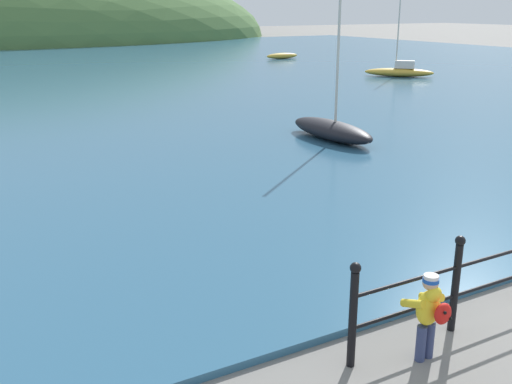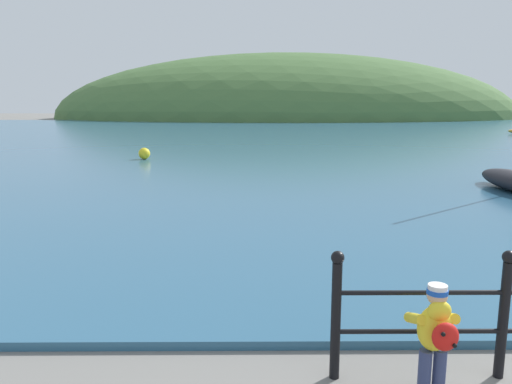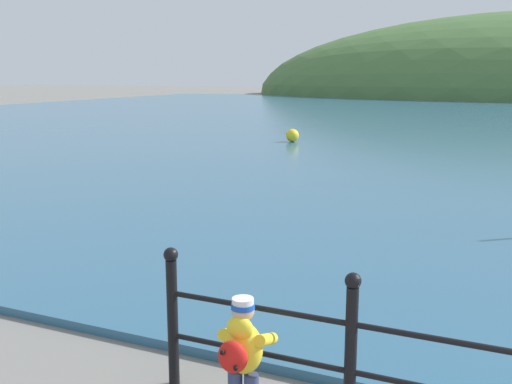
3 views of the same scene
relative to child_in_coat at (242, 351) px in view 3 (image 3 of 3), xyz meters
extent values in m
cylinder|color=black|center=(-0.79, 0.31, -0.06)|extent=(0.09, 0.09, 1.10)
sphere|color=black|center=(-0.79, 0.31, 0.54)|extent=(0.12, 0.12, 0.12)
cylinder|color=black|center=(0.73, 0.31, -0.06)|extent=(0.09, 0.09, 1.10)
sphere|color=black|center=(0.73, 0.31, 0.54)|extent=(0.12, 0.12, 0.12)
ellipsoid|color=yellow|center=(0.00, 0.02, 0.01)|extent=(0.31, 0.24, 0.40)
ellipsoid|color=yellow|center=(0.00, -0.04, 0.19)|extent=(0.21, 0.13, 0.18)
cylinder|color=yellow|center=(-0.15, 0.10, 0.06)|extent=(0.11, 0.32, 0.19)
cylinder|color=yellow|center=(0.14, 0.12, 0.06)|extent=(0.11, 0.32, 0.19)
sphere|color=tan|center=(0.00, 0.02, 0.31)|extent=(0.17, 0.17, 0.17)
cylinder|color=#194CB2|center=(0.00, 0.02, 0.34)|extent=(0.17, 0.17, 0.04)
cylinder|color=silver|center=(0.00, 0.02, 0.38)|extent=(0.16, 0.16, 0.04)
ellipsoid|color=red|center=(0.01, -0.17, 0.03)|extent=(0.23, 0.14, 0.24)
sphere|color=black|center=(-0.04, -0.24, 0.09)|extent=(0.04, 0.04, 0.04)
sphere|color=black|center=(0.06, -0.24, -0.01)|extent=(0.04, 0.04, 0.04)
sphere|color=yellow|center=(-6.04, 16.90, -0.27)|extent=(0.48, 0.48, 0.48)
camera|label=1|loc=(-4.44, -4.07, 3.11)|focal=42.00mm
camera|label=2|loc=(-1.54, -3.88, 1.90)|focal=35.00mm
camera|label=3|loc=(1.75, -3.65, 1.99)|focal=42.00mm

